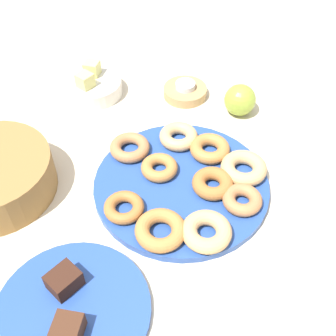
{
  "coord_description": "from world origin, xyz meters",
  "views": [
    {
      "loc": [
        -0.54,
        -0.21,
        0.68
      ],
      "look_at": [
        0.0,
        0.03,
        0.05
      ],
      "focal_mm": 45.44,
      "sensor_mm": 36.0,
      "label": 1
    }
  ],
  "objects": [
    {
      "name": "candle_holder",
      "position": [
        0.3,
        0.11,
        0.01
      ],
      "size": [
        0.11,
        0.11,
        0.02
      ],
      "primitive_type": "cylinder",
      "color": "tan",
      "rests_on": "ground_plane"
    },
    {
      "name": "donut_6",
      "position": [
        0.1,
        -0.02,
        0.03
      ],
      "size": [
        0.12,
        0.12,
        0.03
      ],
      "primitive_type": "torus",
      "rotation": [
        0.0,
        0.0,
        5.85
      ],
      "color": "#BC7A3D",
      "rests_on": "donut_plate"
    },
    {
      "name": "melon_chunk_right",
      "position": [
        0.24,
        0.35,
        0.06
      ],
      "size": [
        0.04,
        0.04,
        0.04
      ],
      "primitive_type": "cube",
      "rotation": [
        0.0,
        0.0,
        0.15
      ],
      "color": "#DBD67A",
      "rests_on": "fruit_bowl"
    },
    {
      "name": "donut_5",
      "position": [
        -0.14,
        -0.01,
        0.03
      ],
      "size": [
        0.12,
        0.12,
        0.03
      ],
      "primitive_type": "torus",
      "rotation": [
        0.0,
        0.0,
        1.22
      ],
      "color": "#BC7A3D",
      "rests_on": "donut_plate"
    },
    {
      "name": "apple",
      "position": [
        0.29,
        -0.04,
        0.04
      ],
      "size": [
        0.08,
        0.08,
        0.08
      ],
      "primitive_type": "sphere",
      "color": "#93AD38",
      "rests_on": "ground_plane"
    },
    {
      "name": "donut_plate",
      "position": [
        0.0,
        0.0,
        0.01
      ],
      "size": [
        0.36,
        0.36,
        0.02
      ],
      "primitive_type": "cylinder",
      "color": "#284C9E",
      "rests_on": "ground_plane"
    },
    {
      "name": "cake_plate",
      "position": [
        -0.32,
        0.06,
        0.01
      ],
      "size": [
        0.26,
        0.26,
        0.01
      ],
      "primitive_type": "cylinder",
      "color": "#284C9E",
      "rests_on": "ground_plane"
    },
    {
      "name": "donut_9",
      "position": [
        -0.01,
        -0.13,
        0.03
      ],
      "size": [
        0.1,
        0.1,
        0.03
      ],
      "primitive_type": "torus",
      "rotation": [
        0.0,
        0.0,
        4.25
      ],
      "color": "#B27547",
      "rests_on": "donut_plate"
    },
    {
      "name": "donut_8",
      "position": [
        0.11,
        0.05,
        0.03
      ],
      "size": [
        0.11,
        0.11,
        0.03
      ],
      "primitive_type": "torus",
      "rotation": [
        0.0,
        0.0,
        1.29
      ],
      "color": "tan",
      "rests_on": "donut_plate"
    },
    {
      "name": "donut_3",
      "position": [
        0.01,
        0.05,
        0.03
      ],
      "size": [
        0.09,
        0.09,
        0.02
      ],
      "primitive_type": "torus",
      "rotation": [
        0.0,
        0.0,
        1.38
      ],
      "color": "#BC7A3D",
      "rests_on": "donut_plate"
    },
    {
      "name": "donut_1",
      "position": [
        0.01,
        -0.06,
        0.03
      ],
      "size": [
        0.12,
        0.12,
        0.03
      ],
      "primitive_type": "torus",
      "rotation": [
        0.0,
        0.0,
        4.07
      ],
      "color": "#AD6B33",
      "rests_on": "donut_plate"
    },
    {
      "name": "brownie_far",
      "position": [
        -0.29,
        0.09,
        0.03
      ],
      "size": [
        0.06,
        0.06,
        0.04
      ],
      "primitive_type": "cube",
      "rotation": [
        0.0,
        0.0,
        -0.34
      ],
      "color": "#381E14",
      "rests_on": "cake_plate"
    },
    {
      "name": "melon_chunk_left",
      "position": [
        0.18,
        0.33,
        0.06
      ],
      "size": [
        0.04,
        0.04,
        0.04
      ],
      "primitive_type": "cube",
      "rotation": [
        0.0,
        0.0,
        -0.28
      ],
      "color": "#DBD67A",
      "rests_on": "fruit_bowl"
    },
    {
      "name": "donut_7",
      "position": [
        0.08,
        -0.11,
        0.03
      ],
      "size": [
        0.14,
        0.14,
        0.03
      ],
      "primitive_type": "torus",
      "rotation": [
        0.0,
        0.0,
        2.28
      ],
      "color": "tan",
      "rests_on": "donut_plate"
    },
    {
      "name": "donut_0",
      "position": [
        -0.11,
        0.07,
        0.03
      ],
      "size": [
        0.1,
        0.1,
        0.02
      ],
      "primitive_type": "torus",
      "rotation": [
        0.0,
        0.0,
        1.93
      ],
      "color": "#AD6B33",
      "rests_on": "donut_plate"
    },
    {
      "name": "donut_2",
      "position": [
        0.04,
        0.14,
        0.03
      ],
      "size": [
        0.11,
        0.11,
        0.02
      ],
      "primitive_type": "torus",
      "rotation": [
        0.0,
        0.0,
        5.11
      ],
      "color": "#B27547",
      "rests_on": "donut_plate"
    },
    {
      "name": "fruit_bowl",
      "position": [
        0.21,
        0.33,
        0.02
      ],
      "size": [
        0.15,
        0.15,
        0.04
      ],
      "primitive_type": "cylinder",
      "color": "silver",
      "rests_on": "ground_plane"
    },
    {
      "name": "donut_4",
      "position": [
        -0.11,
        -0.09,
        0.03
      ],
      "size": [
        0.13,
        0.13,
        0.03
      ],
      "primitive_type": "torus",
      "rotation": [
        0.0,
        0.0,
        0.56
      ],
      "color": "tan",
      "rests_on": "donut_plate"
    },
    {
      "name": "brownie_near",
      "position": [
        -0.36,
        0.04,
        0.03
      ],
      "size": [
        0.06,
        0.05,
        0.04
      ],
      "primitive_type": "cube",
      "rotation": [
        0.0,
        0.0,
        0.23
      ],
      "color": "#472819",
      "rests_on": "cake_plate"
    },
    {
      "name": "ground_plane",
      "position": [
        0.0,
        0.0,
        0.0
      ],
      "size": [
        2.4,
        2.4,
        0.0
      ],
      "primitive_type": "plane",
      "color": "beige"
    },
    {
      "name": "tealight",
      "position": [
        0.3,
        0.11,
        0.03
      ],
      "size": [
        0.05,
        0.05,
        0.01
      ],
      "primitive_type": "cylinder",
      "color": "silver",
      "rests_on": "candle_holder"
    }
  ]
}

